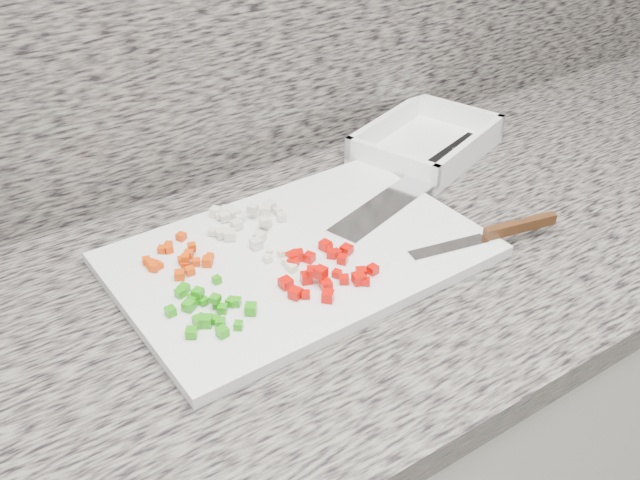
# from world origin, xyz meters

# --- Properties ---
(countertop) EXTENTS (3.96, 0.64, 0.04)m
(countertop) POSITION_xyz_m (0.00, 1.44, 0.88)
(countertop) COLOR slate
(countertop) RESTS_ON cabinet
(cutting_board) EXTENTS (0.50, 0.34, 0.02)m
(cutting_board) POSITION_xyz_m (0.03, 1.47, 0.91)
(cutting_board) COLOR white
(cutting_board) RESTS_ON countertop
(carrot_pile) EXTENTS (0.09, 0.10, 0.02)m
(carrot_pile) POSITION_xyz_m (-0.11, 1.54, 0.92)
(carrot_pile) COLOR #D03A04
(carrot_pile) RESTS_ON cutting_board
(onion_pile) EXTENTS (0.12, 0.12, 0.02)m
(onion_pile) POSITION_xyz_m (0.00, 1.57, 0.92)
(onion_pile) COLOR beige
(onion_pile) RESTS_ON cutting_board
(green_pepper_pile) EXTENTS (0.10, 0.11, 0.02)m
(green_pepper_pile) POSITION_xyz_m (-0.13, 1.42, 0.92)
(green_pepper_pile) COLOR #22920D
(green_pepper_pile) RESTS_ON cutting_board
(red_pepper_pile) EXTENTS (0.13, 0.11, 0.02)m
(red_pepper_pile) POSITION_xyz_m (0.03, 1.41, 0.92)
(red_pepper_pile) COLOR #C70902
(red_pepper_pile) RESTS_ON cutting_board
(garlic_pile) EXTENTS (0.05, 0.06, 0.01)m
(garlic_pile) POSITION_xyz_m (0.00, 1.46, 0.92)
(garlic_pile) COLOR beige
(garlic_pile) RESTS_ON cutting_board
(chef_knife) EXTENTS (0.38, 0.15, 0.02)m
(chef_knife) POSITION_xyz_m (0.33, 1.54, 0.92)
(chef_knife) COLOR silver
(chef_knife) RESTS_ON cutting_board
(paring_knife) EXTENTS (0.23, 0.06, 0.02)m
(paring_knife) POSITION_xyz_m (0.29, 1.34, 0.92)
(paring_knife) COLOR silver
(paring_knife) RESTS_ON cutting_board
(tray) EXTENTS (0.29, 0.25, 0.05)m
(tray) POSITION_xyz_m (0.39, 1.62, 0.92)
(tray) COLOR white
(tray) RESTS_ON countertop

